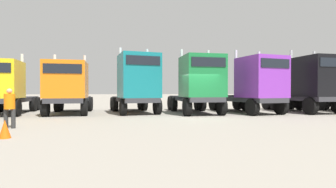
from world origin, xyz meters
The scene contains 9 objects.
ground centered at (0.00, 0.00, 0.00)m, with size 200.00×200.00×0.00m, color gray.
semi_truck_yellow centered at (-11.94, 2.09, 1.74)m, with size 3.55×6.69×3.93m.
semi_truck_orange centered at (-8.02, 2.21, 1.76)m, with size 3.26×6.17×3.91m.
semi_truck_teal centered at (-3.65, 2.45, 2.04)m, with size 3.87×6.20×4.48m.
semi_truck_green centered at (0.38, 1.78, 1.97)m, with size 3.17×6.32×4.32m.
semi_truck_purple centered at (4.20, 1.73, 1.94)m, with size 3.91×6.35×4.29m.
semi_truck_black centered at (8.31, 1.97, 2.01)m, with size 3.26×6.22×4.40m.
visitor_in_hivis centered at (-8.56, -3.89, 0.93)m, with size 0.44×0.41×1.62m.
traffic_cone_mid centered at (-7.57, -6.18, 0.30)m, with size 0.36×0.36×0.60m, color #F2590C.
Camera 1 is at (-3.09, -14.86, 1.52)m, focal length 27.69 mm.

